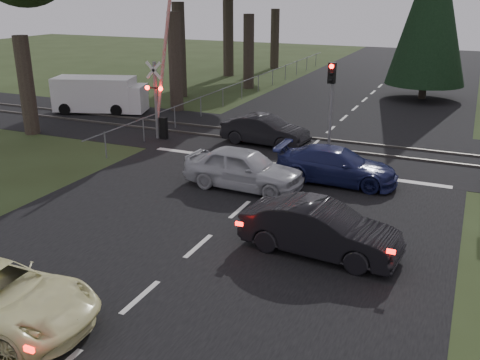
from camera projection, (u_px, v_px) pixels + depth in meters
The scene contains 15 objects.
ground at pixel (198, 246), 15.58m from camera, with size 120.00×120.00×0.00m, color #2C3919.
road at pixel (302, 155), 24.19m from camera, with size 14.00×100.00×0.01m, color black.
rail_corridor at pixel (315, 144), 25.92m from camera, with size 120.00×8.00×0.01m, color black.
stop_line at pixel (289, 166), 22.64m from camera, with size 13.00×0.35×0.00m, color silver.
rail_near at pixel (310, 147), 25.21m from camera, with size 120.00×0.12×0.10m, color #59544C.
rail_far at pixel (319, 139), 26.59m from camera, with size 120.00×0.12×0.10m, color #59544C.
crossing_signal at pixel (160, 98), 26.09m from camera, with size 1.62×0.38×6.96m.
traffic_signal_center at pixel (331, 92), 23.46m from camera, with size 0.32×0.48×4.10m.
conifer_tree at pixel (432, 7), 34.63m from camera, with size 5.20×5.20×11.00m.
fence_left at pixel (250, 95), 37.93m from camera, with size 0.10×36.00×1.20m, color slate, non-canonical shape.
dark_hatchback at pixel (320, 230), 14.93m from camera, with size 1.56×4.46×1.47m, color black.
silver_car at pixel (244, 168), 19.90m from camera, with size 1.82×4.53×1.54m, color #AEB0B6.
blue_sedan at pixel (336, 165), 20.54m from camera, with size 1.90×4.68×1.36m, color navy.
dark_car_far at pixel (265, 131), 25.54m from camera, with size 1.47×4.23×1.39m, color black.
white_van at pixel (102, 95), 32.21m from camera, with size 5.74×3.52×2.12m.
Camera 1 is at (6.77, -12.34, 7.06)m, focal length 40.00 mm.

